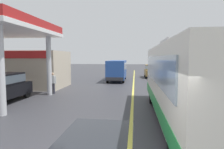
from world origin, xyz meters
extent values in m
plane|color=#38383D|center=(0.00, 20.00, 0.00)|extent=(120.00, 120.00, 0.00)
cube|color=#D8CC4C|center=(0.00, 15.00, 0.00)|extent=(0.16, 50.00, 0.01)
cube|color=#26282D|center=(-1.19, 2.87, 0.00)|extent=(2.64, 3.51, 0.01)
cube|color=silver|center=(2.30, 4.85, 1.88)|extent=(2.50, 11.00, 2.90)
cube|color=#1E8C3F|center=(2.30, 4.85, 0.77)|extent=(2.54, 11.04, 0.56)
cube|color=#8C9EAD|center=(1.03, 4.85, 2.33)|extent=(0.06, 9.35, 1.10)
cube|color=#8C9EAD|center=(3.57, 4.85, 2.33)|extent=(0.06, 9.35, 1.10)
cube|color=#B2B2B7|center=(2.30, 5.85, 3.51)|extent=(1.60, 2.80, 0.36)
cylinder|color=black|center=(1.20, 0.95, 0.50)|extent=(0.30, 1.00, 1.00)
cylinder|color=black|center=(1.20, 8.15, 0.50)|extent=(0.30, 1.00, 1.00)
cylinder|color=black|center=(3.40, 8.15, 0.50)|extent=(0.30, 1.00, 1.00)
cylinder|color=silver|center=(-6.26, 4.70, 2.30)|extent=(0.36, 0.36, 4.60)
cylinder|color=silver|center=(-6.26, 10.10, 2.30)|extent=(0.36, 0.36, 4.60)
cube|color=beige|center=(-9.96, 13.60, 1.70)|extent=(7.00, 4.40, 3.40)
cube|color=#B21E1E|center=(-9.96, 11.36, 3.05)|extent=(6.30, 0.10, 0.60)
cube|color=black|center=(-8.12, 7.36, 0.72)|extent=(1.70, 4.20, 0.80)
cube|color=black|center=(-8.12, 7.56, 1.47)|extent=(1.50, 2.31, 0.70)
cube|color=#8C9EAD|center=(-8.12, 7.56, 1.47)|extent=(1.53, 2.35, 0.49)
cylinder|color=black|center=(-8.87, 8.86, 0.32)|extent=(0.20, 0.64, 0.64)
cylinder|color=black|center=(-7.37, 8.86, 0.32)|extent=(0.20, 0.64, 0.64)
cube|color=#264C9E|center=(-2.02, 19.83, 1.39)|extent=(2.00, 6.00, 2.10)
cube|color=#8C9EAD|center=(-2.02, 19.83, 1.79)|extent=(2.04, 5.10, 0.80)
cube|color=#2D2D33|center=(-2.02, 16.78, 0.54)|extent=(1.90, 0.16, 0.36)
cylinder|color=black|center=(-2.90, 17.83, 0.38)|extent=(0.22, 0.76, 0.76)
cylinder|color=black|center=(-1.14, 17.83, 0.38)|extent=(0.22, 0.76, 0.76)
cylinder|color=black|center=(-2.90, 21.83, 0.38)|extent=(0.22, 0.76, 0.76)
cylinder|color=black|center=(-1.14, 21.83, 0.38)|extent=(0.22, 0.76, 0.76)
cylinder|color=#33333F|center=(-6.30, 10.59, 0.41)|extent=(0.14, 0.14, 0.82)
cylinder|color=#33333F|center=(-6.12, 10.59, 0.41)|extent=(0.14, 0.14, 0.82)
cube|color=silver|center=(-6.21, 10.59, 1.12)|extent=(0.36, 0.22, 0.60)
sphere|color=tan|center=(-6.21, 10.59, 1.55)|extent=(0.22, 0.22, 0.22)
cylinder|color=silver|center=(-6.44, 10.59, 1.07)|extent=(0.09, 0.09, 0.58)
cylinder|color=silver|center=(-5.98, 10.59, 1.07)|extent=(0.09, 0.09, 0.58)
cube|color=olive|center=(2.36, 24.28, 0.72)|extent=(1.70, 4.20, 0.80)
cube|color=olive|center=(2.36, 24.48, 1.47)|extent=(1.50, 2.31, 0.70)
cube|color=#8C9EAD|center=(2.36, 24.48, 1.47)|extent=(1.53, 2.35, 0.49)
cylinder|color=black|center=(1.61, 22.78, 0.32)|extent=(0.20, 0.64, 0.64)
cylinder|color=black|center=(3.11, 22.78, 0.32)|extent=(0.20, 0.64, 0.64)
cylinder|color=black|center=(1.61, 25.78, 0.32)|extent=(0.20, 0.64, 0.64)
cylinder|color=black|center=(3.11, 25.78, 0.32)|extent=(0.20, 0.64, 0.64)
camera|label=1|loc=(0.14, -4.17, 2.82)|focal=32.01mm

